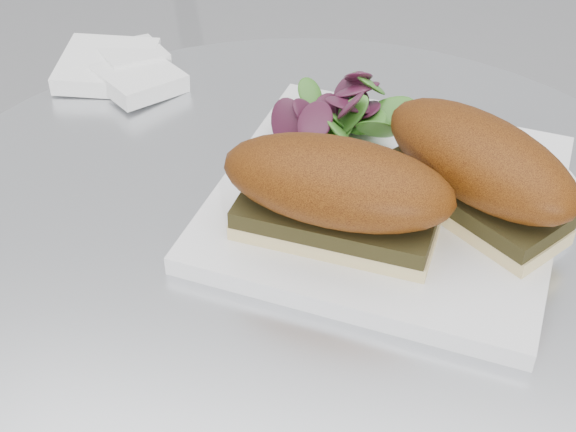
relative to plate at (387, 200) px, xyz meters
name	(u,v)px	position (x,y,z in m)	size (l,w,h in m)	color
plate	(387,200)	(0.00, 0.00, 0.00)	(0.27, 0.27, 0.02)	white
sandwich_left	(336,192)	(-0.04, -0.06, 0.05)	(0.18, 0.11, 0.08)	#CEC280
sandwich_right	(478,168)	(0.06, -0.01, 0.05)	(0.18, 0.17, 0.08)	#CEC280
salad	(342,109)	(-0.05, 0.08, 0.03)	(0.10, 0.10, 0.05)	#49902F
napkin	(124,75)	(-0.28, 0.16, 0.00)	(0.12, 0.12, 0.02)	white
saucer	(484,192)	(0.08, 0.02, 0.00)	(0.16, 0.16, 0.01)	white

